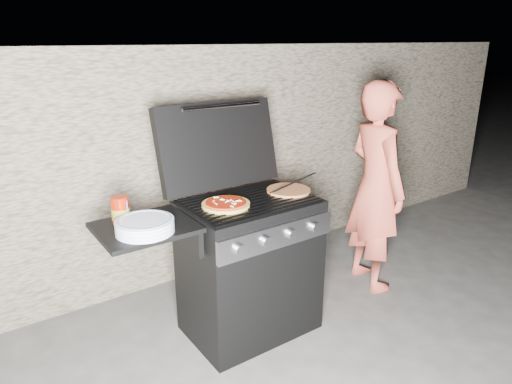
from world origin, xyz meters
TOP-DOWN VIEW (x-y plane):
  - ground at (0.00, 0.00)m, footprint 50.00×50.00m
  - stone_wall at (0.00, 1.05)m, footprint 8.00×0.35m
  - gas_grill at (-0.25, 0.00)m, footprint 1.34×0.79m
  - pizza_topped at (-0.18, -0.02)m, footprint 0.28×0.28m
  - pizza_plain at (0.30, -0.01)m, footprint 0.34×0.34m
  - sauce_jar at (-0.76, 0.12)m, footprint 0.12×0.12m
  - blue_carton at (-0.75, 0.10)m, footprint 0.07×0.05m
  - plate_stack at (-0.70, -0.09)m, footprint 0.35×0.35m
  - person at (1.12, -0.03)m, footprint 0.50×0.65m
  - tongs at (0.35, 0.00)m, footprint 0.38×0.02m

SIDE VIEW (x-z plane):
  - ground at x=0.00m, z-range 0.00..0.00m
  - gas_grill at x=-0.25m, z-range 0.00..0.91m
  - person at x=1.12m, z-range 0.00..1.58m
  - stone_wall at x=0.00m, z-range 0.00..1.80m
  - pizza_plain at x=0.30m, z-range 0.91..0.93m
  - pizza_topped at x=-0.18m, z-range 0.91..0.94m
  - plate_stack at x=-0.70m, z-range 0.90..0.97m
  - tongs at x=0.35m, z-range 0.91..0.99m
  - blue_carton at x=-0.75m, z-range 0.90..1.03m
  - sauce_jar at x=-0.76m, z-range 0.90..1.05m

